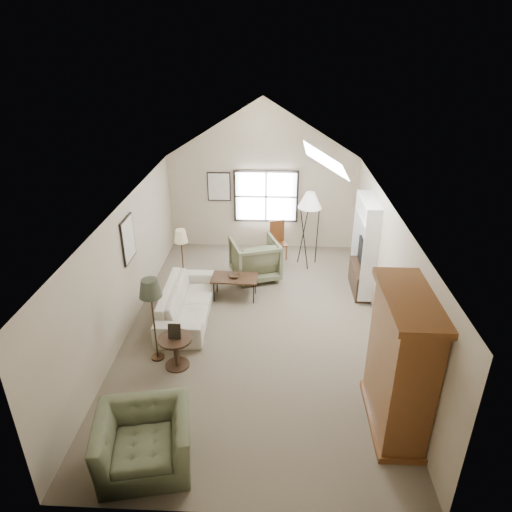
{
  "coord_description": "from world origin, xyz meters",
  "views": [
    {
      "loc": [
        0.37,
        -7.65,
        5.28
      ],
      "look_at": [
        0.0,
        0.4,
        1.4
      ],
      "focal_mm": 32.0,
      "sensor_mm": 36.0,
      "label": 1
    }
  ],
  "objects_px": {
    "coffee_table": "(235,287)",
    "side_table": "(176,352)",
    "sofa": "(187,302)",
    "armchair_near": "(144,441)",
    "armchair_far": "(255,259)",
    "armoire": "(400,364)",
    "side_chair": "(279,241)"
  },
  "relations": [
    {
      "from": "armchair_near",
      "to": "side_chair",
      "type": "height_order",
      "value": "side_chair"
    },
    {
      "from": "armoire",
      "to": "side_chair",
      "type": "xyz_separation_m",
      "value": [
        -1.72,
        5.61,
        -0.6
      ]
    },
    {
      "from": "sofa",
      "to": "armchair_near",
      "type": "relative_size",
      "value": 1.92
    },
    {
      "from": "coffee_table",
      "to": "sofa",
      "type": "bearing_deg",
      "value": -139.07
    },
    {
      "from": "armchair_far",
      "to": "side_table",
      "type": "xyz_separation_m",
      "value": [
        -1.21,
        -3.38,
        -0.19
      ]
    },
    {
      "from": "sofa",
      "to": "coffee_table",
      "type": "xyz_separation_m",
      "value": [
        0.92,
        0.8,
        -0.09
      ]
    },
    {
      "from": "armchair_near",
      "to": "side_table",
      "type": "height_order",
      "value": "armchair_near"
    },
    {
      "from": "armchair_near",
      "to": "side_table",
      "type": "relative_size",
      "value": 2.08
    },
    {
      "from": "side_table",
      "to": "side_chair",
      "type": "distance_m",
      "value": 4.81
    },
    {
      "from": "coffee_table",
      "to": "side_chair",
      "type": "relative_size",
      "value": 1.01
    },
    {
      "from": "side_chair",
      "to": "armoire",
      "type": "bearing_deg",
      "value": -90.0
    },
    {
      "from": "armchair_near",
      "to": "coffee_table",
      "type": "height_order",
      "value": "armchair_near"
    },
    {
      "from": "armoire",
      "to": "sofa",
      "type": "distance_m",
      "value": 4.59
    },
    {
      "from": "sofa",
      "to": "armchair_near",
      "type": "height_order",
      "value": "armchair_near"
    },
    {
      "from": "armoire",
      "to": "sofa",
      "type": "height_order",
      "value": "armoire"
    },
    {
      "from": "sofa",
      "to": "side_chair",
      "type": "distance_m",
      "value": 3.43
    },
    {
      "from": "coffee_table",
      "to": "armoire",
      "type": "bearing_deg",
      "value": -52.83
    },
    {
      "from": "armoire",
      "to": "side_chair",
      "type": "bearing_deg",
      "value": 107.04
    },
    {
      "from": "sofa",
      "to": "armchair_near",
      "type": "xyz_separation_m",
      "value": [
        0.1,
        -3.65,
        0.06
      ]
    },
    {
      "from": "armchair_far",
      "to": "side_table",
      "type": "bearing_deg",
      "value": 51.5
    },
    {
      "from": "side_chair",
      "to": "side_table",
      "type": "bearing_deg",
      "value": -128.82
    },
    {
      "from": "sofa",
      "to": "side_table",
      "type": "height_order",
      "value": "sofa"
    },
    {
      "from": "armchair_far",
      "to": "coffee_table",
      "type": "distance_m",
      "value": 1.08
    },
    {
      "from": "armoire",
      "to": "side_table",
      "type": "bearing_deg",
      "value": 161.89
    },
    {
      "from": "coffee_table",
      "to": "side_chair",
      "type": "height_order",
      "value": "side_chair"
    },
    {
      "from": "armchair_far",
      "to": "side_chair",
      "type": "bearing_deg",
      "value": -136.34
    },
    {
      "from": "side_table",
      "to": "armoire",
      "type": "bearing_deg",
      "value": -18.11
    },
    {
      "from": "armoire",
      "to": "sofa",
      "type": "bearing_deg",
      "value": 142.69
    },
    {
      "from": "coffee_table",
      "to": "side_table",
      "type": "distance_m",
      "value": 2.53
    },
    {
      "from": "armoire",
      "to": "coffee_table",
      "type": "distance_m",
      "value": 4.52
    },
    {
      "from": "coffee_table",
      "to": "side_table",
      "type": "height_order",
      "value": "side_table"
    },
    {
      "from": "sofa",
      "to": "coffee_table",
      "type": "bearing_deg",
      "value": -49.86
    }
  ]
}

